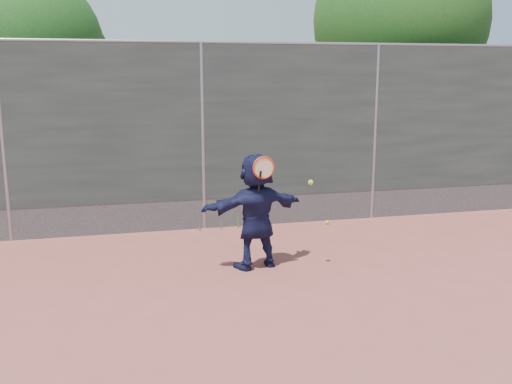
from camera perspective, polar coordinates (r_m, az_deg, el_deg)
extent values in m
plane|color=#9E4C42|center=(6.28, -0.31, -11.95)|extent=(80.00, 80.00, 0.00)
imported|color=#16193D|center=(7.45, 0.00, -1.91)|extent=(1.48, 0.74, 1.53)
sphere|color=#B9DB30|center=(9.80, 7.11, -3.02)|extent=(0.07, 0.07, 0.07)
cube|color=#38423D|center=(9.22, -5.37, 6.92)|extent=(20.00, 0.04, 2.50)
cube|color=slate|center=(9.47, -5.20, -2.16)|extent=(20.00, 0.03, 0.50)
cylinder|color=gray|center=(9.20, -5.53, 14.70)|extent=(20.00, 0.05, 0.05)
cylinder|color=gray|center=(9.30, -24.00, 4.45)|extent=(0.06, 0.06, 3.00)
cylinder|color=gray|center=(9.25, -5.34, 5.38)|extent=(0.06, 0.06, 3.00)
cylinder|color=gray|center=(10.12, 11.80, 5.74)|extent=(0.06, 0.06, 3.00)
torus|color=red|center=(7.15, 0.77, 2.45)|extent=(0.29, 0.06, 0.29)
cylinder|color=beige|center=(7.15, 0.77, 2.45)|extent=(0.25, 0.04, 0.25)
cylinder|color=black|center=(7.19, 0.34, 0.89)|extent=(0.04, 0.13, 0.33)
sphere|color=#B9DB30|center=(7.28, 5.49, 0.96)|extent=(0.07, 0.07, 0.07)
cylinder|color=#382314|center=(12.76, 13.66, 5.98)|extent=(0.28, 0.28, 2.60)
sphere|color=#23561C|center=(12.75, 14.18, 16.26)|extent=(3.60, 3.60, 3.60)
sphere|color=#23561C|center=(13.24, 16.54, 14.40)|extent=(2.52, 2.52, 2.52)
cylinder|color=#382314|center=(12.29, -21.43, 4.34)|extent=(0.28, 0.28, 2.20)
sphere|color=#23561C|center=(12.22, -22.13, 13.31)|extent=(3.00, 3.00, 3.00)
sphere|color=#23561C|center=(12.34, -19.07, 12.11)|extent=(2.10, 2.10, 2.10)
cone|color=#387226|center=(9.42, -3.57, -2.96)|extent=(0.03, 0.03, 0.26)
cone|color=#387226|center=(9.49, -1.81, -2.70)|extent=(0.03, 0.03, 0.30)
cone|color=#387226|center=(9.36, -5.66, -3.23)|extent=(0.03, 0.03, 0.22)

